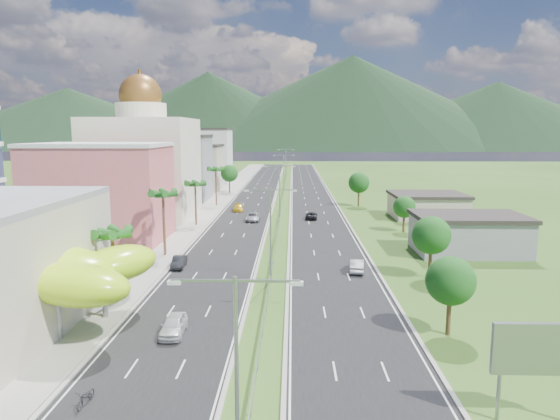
{
  "coord_description": "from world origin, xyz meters",
  "views": [
    {
      "loc": [
        2.53,
        -46.28,
        17.34
      ],
      "look_at": [
        0.85,
        19.4,
        7.0
      ],
      "focal_mm": 32.0,
      "sensor_mm": 36.0,
      "label": 1
    }
  ],
  "objects": [
    {
      "name": "leafy_tree_rd",
      "position": [
        18.0,
        70.0,
        5.58
      ],
      "size": [
        4.9,
        4.9,
        8.05
      ],
      "color": "#47301C",
      "rests_on": "ground"
    },
    {
      "name": "sidewalk_left",
      "position": [
        -17.0,
        90.0,
        0.06
      ],
      "size": [
        7.0,
        260.0,
        0.12
      ],
      "primitive_type": "cube",
      "color": "gray",
      "rests_on": "ground"
    },
    {
      "name": "ground",
      "position": [
        0.0,
        0.0,
        0.0
      ],
      "size": [
        500.0,
        500.0,
        0.0
      ],
      "primitive_type": "plane",
      "color": "#2D5119",
      "rests_on": "ground"
    },
    {
      "name": "pink_shophouse",
      "position": [
        -28.0,
        32.0,
        7.5
      ],
      "size": [
        20.0,
        15.0,
        15.0
      ],
      "primitive_type": "cube",
      "color": "#D55F57",
      "rests_on": "ground"
    },
    {
      "name": "leafy_tree_rc",
      "position": [
        22.0,
        40.0,
        4.37
      ],
      "size": [
        3.85,
        3.85,
        6.33
      ],
      "color": "#47301C",
      "rests_on": "ground"
    },
    {
      "name": "palm_tree_d",
      "position": [
        -15.5,
        45.0,
        7.54
      ],
      "size": [
        3.6,
        3.6,
        8.6
      ],
      "color": "#47301C",
      "rests_on": "ground"
    },
    {
      "name": "road_right",
      "position": [
        7.5,
        90.0,
        0.02
      ],
      "size": [
        11.0,
        260.0,
        0.04
      ],
      "primitive_type": "cube",
      "color": "black",
      "rests_on": "ground"
    },
    {
      "name": "car_yellow_far_left",
      "position": [
        -9.48,
        62.09,
        0.81
      ],
      "size": [
        2.67,
        5.5,
        1.54
      ],
      "primitive_type": "imported",
      "rotation": [
        0.0,
        0.0,
        0.1
      ],
      "color": "gold",
      "rests_on": "road_left"
    },
    {
      "name": "billboard",
      "position": [
        17.0,
        -18.0,
        4.42
      ],
      "size": [
        5.2,
        0.35,
        6.2
      ],
      "color": "gray",
      "rests_on": "ground"
    },
    {
      "name": "midrise_grey",
      "position": [
        -27.0,
        80.0,
        8.0
      ],
      "size": [
        16.0,
        15.0,
        16.0
      ],
      "primitive_type": "cube",
      "color": "gray",
      "rests_on": "ground"
    },
    {
      "name": "streetlight_median_e",
      "position": [
        0.0,
        140.0,
        6.75
      ],
      "size": [
        6.04,
        0.25,
        11.0
      ],
      "color": "gray",
      "rests_on": "ground"
    },
    {
      "name": "streetlight_median_c",
      "position": [
        0.0,
        50.0,
        6.75
      ],
      "size": [
        6.04,
        0.25,
        11.0
      ],
      "color": "gray",
      "rests_on": "ground"
    },
    {
      "name": "streetlight_median_d",
      "position": [
        0.0,
        95.0,
        6.75
      ],
      "size": [
        6.04,
        0.25,
        11.0
      ],
      "color": "gray",
      "rests_on": "ground"
    },
    {
      "name": "palm_tree_b",
      "position": [
        -15.5,
        2.0,
        7.06
      ],
      "size": [
        3.6,
        3.6,
        8.1
      ],
      "color": "#47301C",
      "rests_on": "ground"
    },
    {
      "name": "streetlight_median_b",
      "position": [
        0.0,
        10.0,
        6.75
      ],
      "size": [
        6.04,
        0.25,
        11.0
      ],
      "color": "gray",
      "rests_on": "ground"
    },
    {
      "name": "motorcycle",
      "position": [
        -10.64,
        -17.02,
        0.71
      ],
      "size": [
        0.88,
        2.17,
        1.35
      ],
      "primitive_type": "imported",
      "rotation": [
        0.0,
        0.0,
        -0.12
      ],
      "color": "black",
      "rests_on": "road_left"
    },
    {
      "name": "domed_building",
      "position": [
        -28.0,
        55.0,
        11.35
      ],
      "size": [
        20.0,
        20.0,
        28.7
      ],
      "color": "beige",
      "rests_on": "ground"
    },
    {
      "name": "median_guardrail",
      "position": [
        0.0,
        71.99,
        0.62
      ],
      "size": [
        0.1,
        216.06,
        0.76
      ],
      "color": "gray",
      "rests_on": "ground"
    },
    {
      "name": "palm_tree_c",
      "position": [
        -15.5,
        22.0,
        8.5
      ],
      "size": [
        3.6,
        3.6,
        9.6
      ],
      "color": "#47301C",
      "rests_on": "ground"
    },
    {
      "name": "car_silver_mid_left",
      "position": [
        -5.24,
        49.81,
        0.84
      ],
      "size": [
        2.69,
        5.77,
        1.6
      ],
      "primitive_type": "imported",
      "rotation": [
        0.0,
        0.0,
        0.01
      ],
      "color": "#979A9E",
      "rests_on": "road_left"
    },
    {
      "name": "shed_near",
      "position": [
        28.0,
        25.0,
        2.5
      ],
      "size": [
        15.0,
        10.0,
        5.0
      ],
      "primitive_type": "cube",
      "color": "gray",
      "rests_on": "ground"
    },
    {
      "name": "streetlight_median_a",
      "position": [
        0.0,
        -25.0,
        6.75
      ],
      "size": [
        6.04,
        0.25,
        11.0
      ],
      "color": "gray",
      "rests_on": "ground"
    },
    {
      "name": "road_left",
      "position": [
        -7.5,
        90.0,
        0.02
      ],
      "size": [
        11.0,
        260.0,
        0.04
      ],
      "primitive_type": "cube",
      "color": "black",
      "rests_on": "ground"
    },
    {
      "name": "car_dark_left",
      "position": [
        -12.07,
        15.69,
        0.76
      ],
      "size": [
        1.77,
        4.48,
        1.45
      ],
      "primitive_type": "imported",
      "rotation": [
        0.0,
        0.0,
        0.05
      ],
      "color": "black",
      "rests_on": "road_left"
    },
    {
      "name": "leafy_tree_rb",
      "position": [
        19.0,
        12.0,
        5.18
      ],
      "size": [
        4.55,
        4.55,
        7.47
      ],
      "color": "#47301C",
      "rests_on": "ground"
    },
    {
      "name": "mountain_ridge",
      "position": [
        60.0,
        450.0,
        0.0
      ],
      "size": [
        860.0,
        140.0,
        90.0
      ],
      "primitive_type": null,
      "color": "black",
      "rests_on": "ground"
    },
    {
      "name": "palm_tree_e",
      "position": [
        -15.5,
        70.0,
        8.31
      ],
      "size": [
        3.6,
        3.6,
        9.4
      ],
      "color": "#47301C",
      "rests_on": "ground"
    },
    {
      "name": "car_silver_right",
      "position": [
        10.58,
        14.41,
        0.83
      ],
      "size": [
        2.25,
        4.96,
        1.58
      ],
      "primitive_type": "imported",
      "rotation": [
        0.0,
        0.0,
        3.02
      ],
      "color": "#9B9DA2",
      "rests_on": "road_right"
    },
    {
      "name": "leafy_tree_ra",
      "position": [
        16.0,
        -5.0,
        4.78
      ],
      "size": [
        4.2,
        4.2,
        6.9
      ],
      "color": "#47301C",
      "rests_on": "ground"
    },
    {
      "name": "leafy_tree_lfar",
      "position": [
        -15.5,
        95.0,
        5.58
      ],
      "size": [
        4.9,
        4.9,
        8.05
      ],
      "color": "#47301C",
      "rests_on": "ground"
    },
    {
      "name": "lime_canopy",
      "position": [
        -20.0,
        -4.0,
        4.99
      ],
      "size": [
        18.0,
        15.0,
        7.4
      ],
      "color": "#ACE716",
      "rests_on": "ground"
    },
    {
      "name": "car_white_near_left",
      "position": [
        -7.68,
        -5.67,
        0.85
      ],
      "size": [
        2.1,
        4.83,
        1.62
      ],
      "primitive_type": "imported",
      "rotation": [
        0.0,
        0.0,
        0.04
      ],
      "color": "silver",
      "rests_on": "road_left"
    },
    {
      "name": "shed_far",
      "position": [
        30.0,
        55.0,
        2.2
      ],
      "size": [
        14.0,
        12.0,
        4.4
      ],
      "primitive_type": "cube",
      "color": "#B5A795",
      "rests_on": "ground"
    },
    {
      "name": "midrise_beige",
      "position": [
        -27.0,
        102.0,
        6.5
      ],
      "size": [
        16.0,
        15.0,
        13.0
      ],
      "primitive_type": "cube",
      "color": "#B5A795",
      "rests_on": "ground"
    },
    {
      "name": "car_dark_far_right",
      "position": [
        6.29,
        52.37,
        0.73
      ],
      "size": [
        2.56,
        5.08,
        1.38
      ],
      "primitive_type": "imported",
      "rotation": [
        0.0,
        0.0,
        3.09
      ],
      "color": "black",
      "rests_on": "road_right"
    },
    {
      "name": "midrise_white",
      "position": [
        -27.0,
        125.0,
        9.0
      ],
      "size": [
        16.0,
        15.0,
        18.0
      ],
      "primitive_type": "cube",
      "color": "silver",
      "rests_on": "ground"
    }
  ]
}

